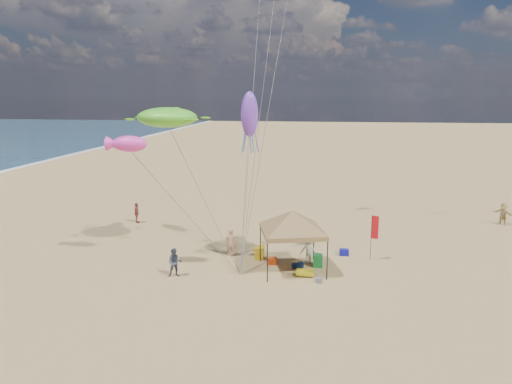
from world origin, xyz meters
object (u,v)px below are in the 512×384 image
person_near_b (175,263)px  canopy_tent (293,213)px  chair_yellow (259,253)px  beach_cart (305,272)px  chair_green (318,261)px  person_near_c (309,250)px  person_far_a (137,213)px  feather_flag (374,230)px  cooler_blue (344,252)px  cooler_red (272,261)px  person_far_c (503,214)px  person_near_a (230,242)px

person_near_b → canopy_tent: bearing=1.6°
chair_yellow → beach_cart: chair_yellow is taller
chair_green → canopy_tent: bearing=-152.8°
person_near_b → person_near_c: (6.88, 2.94, 0.02)m
person_far_a → beach_cart: bearing=-138.4°
feather_flag → person_far_a: size_ratio=1.79×
person_near_c → cooler_blue: bearing=-131.1°
cooler_red → person_far_c: 19.01m
canopy_tent → chair_green: bearing=27.2°
canopy_tent → cooler_red: size_ratio=11.23×
beach_cart → person_near_c: (0.13, 1.97, 0.58)m
cooler_blue → chair_yellow: chair_yellow is taller
cooler_blue → person_near_c: 2.69m
chair_green → person_near_b: size_ratio=0.46×
cooler_blue → person_far_c: size_ratio=0.33×
chair_green → beach_cart: bearing=-113.1°
person_near_c → person_near_b: bearing=32.9°
person_far_c → person_far_a: bearing=-126.2°
chair_yellow → person_near_c: (2.86, -0.33, 0.43)m
canopy_tent → person_far_c: canopy_tent is taller
person_near_b → feather_flag: bearing=6.0°
cooler_red → beach_cart: cooler_red is taller
beach_cart → feather_flag: bearing=38.8°
chair_yellow → cooler_blue: bearing=15.1°
chair_green → person_far_a: person_far_a is taller
person_near_c → person_far_a: bearing=-18.6°
feather_flag → person_far_a: (-16.53, 5.91, -1.05)m
beach_cart → person_near_b: 6.84m
feather_flag → person_far_a: feather_flag is taller
cooler_red → chair_green: size_ratio=0.77×
chair_green → person_near_c: (-0.52, 0.45, 0.43)m
beach_cart → person_far_a: size_ratio=0.60×
chair_green → person_near_a: bearing=167.7°
person_near_b → cooler_red: bearing=12.7°
cooler_blue → chair_green: chair_green is taller
cooler_red → person_near_c: size_ratio=0.35×
cooler_red → chair_green: bearing=-0.6°
feather_flag → person_near_a: (-8.27, -0.39, -0.97)m
beach_cart → person_near_a: (-4.50, 2.64, 0.63)m
canopy_tent → chair_yellow: canopy_tent is taller
cooler_red → person_near_b: person_near_b is taller
person_near_c → person_far_c: size_ratio=0.94×
cooler_red → chair_green: chair_green is taller
cooler_blue → chair_yellow: (-4.90, -1.32, 0.16)m
chair_green → chair_yellow: 3.47m
person_far_a → cooler_red: bearing=-137.7°
canopy_tent → person_far_c: size_ratio=3.67×
cooler_red → person_far_c: size_ratio=0.33×
canopy_tent → person_far_a: bearing=145.9°
feather_flag → person_near_c: bearing=-163.8°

